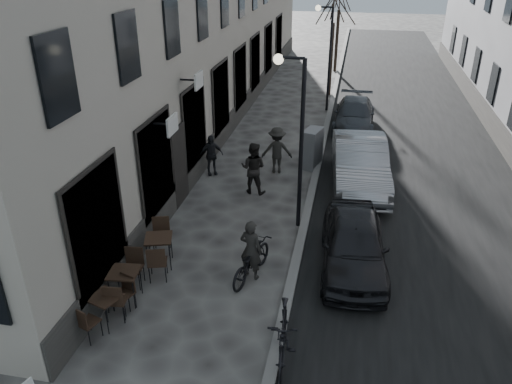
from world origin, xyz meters
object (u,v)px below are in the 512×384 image
(streetlamp_near, at_px, (296,126))
(car_mid, at_px, (359,163))
(streetlamp_far, at_px, (327,47))
(pedestrian_far, at_px, (211,155))
(utility_cabinet, at_px, (312,148))
(bicycle, at_px, (251,260))
(pedestrian_mid, at_px, (277,150))
(car_near, at_px, (354,244))
(tree_near, at_px, (334,8))
(pedestrian_near, at_px, (253,168))
(bistro_set_c, at_px, (159,248))
(bistro_set_b, at_px, (125,283))
(bistro_set_a, at_px, (106,307))
(moped, at_px, (283,334))
(car_far, at_px, (354,115))

(streetlamp_near, bearing_deg, car_mid, 59.54)
(streetlamp_far, distance_m, pedestrian_far, 9.82)
(utility_cabinet, distance_m, car_mid, 2.23)
(utility_cabinet, relative_size, bicycle, 0.78)
(bicycle, bearing_deg, pedestrian_mid, -71.02)
(bicycle, bearing_deg, pedestrian_far, -49.91)
(car_near, bearing_deg, tree_near, 92.46)
(pedestrian_near, xyz_separation_m, pedestrian_far, (-1.81, 1.16, -0.14))
(car_mid, bearing_deg, tree_near, 93.80)
(streetlamp_near, relative_size, bistro_set_c, 2.91)
(streetlamp_near, relative_size, bicycle, 2.68)
(pedestrian_far, bearing_deg, bistro_set_b, -119.84)
(streetlamp_near, height_order, streetlamp_far, same)
(streetlamp_far, relative_size, pedestrian_far, 3.34)
(bistro_set_a, bearing_deg, car_mid, 75.82)
(streetlamp_far, xyz_separation_m, pedestrian_near, (-1.62, -10.04, -2.26))
(utility_cabinet, bearing_deg, car_near, -59.48)
(pedestrian_far, bearing_deg, moped, -95.27)
(streetlamp_near, distance_m, streetlamp_far, 12.00)
(streetlamp_far, xyz_separation_m, bistro_set_a, (-3.47, -17.20, -2.71))
(pedestrian_far, bearing_deg, pedestrian_near, -62.59)
(bistro_set_b, height_order, pedestrian_far, pedestrian_far)
(streetlamp_near, relative_size, pedestrian_near, 2.83)
(utility_cabinet, height_order, car_mid, car_mid)
(tree_near, xyz_separation_m, car_mid, (1.82, -11.78, -3.83))
(pedestrian_near, relative_size, pedestrian_far, 1.18)
(car_near, bearing_deg, pedestrian_mid, 113.92)
(bistro_set_c, distance_m, pedestrian_far, 5.91)
(pedestrian_near, relative_size, moped, 0.89)
(streetlamp_near, relative_size, bistro_set_a, 3.30)
(bistro_set_b, height_order, utility_cabinet, utility_cabinet)
(bistro_set_c, bearing_deg, pedestrian_near, 55.30)
(tree_near, distance_m, pedestrian_near, 13.68)
(streetlamp_far, xyz_separation_m, car_far, (1.58, -2.59, -2.52))
(streetlamp_near, xyz_separation_m, pedestrian_mid, (-1.10, 3.78, -2.29))
(streetlamp_near, bearing_deg, pedestrian_near, 129.56)
(car_mid, distance_m, moped, 8.77)
(bicycle, relative_size, pedestrian_far, 1.25)
(bicycle, relative_size, car_mid, 0.37)
(tree_near, xyz_separation_m, bicycle, (-0.76, -17.85, -4.16))
(pedestrian_mid, distance_m, car_far, 6.24)
(streetlamp_near, distance_m, car_near, 3.60)
(utility_cabinet, bearing_deg, bistro_set_b, -95.94)
(streetlamp_far, distance_m, car_near, 14.21)
(streetlamp_near, bearing_deg, car_far, 80.44)
(car_near, height_order, moped, car_near)
(tree_near, relative_size, car_near, 1.38)
(utility_cabinet, relative_size, moped, 0.74)
(pedestrian_near, bearing_deg, bistro_set_a, 82.13)
(bistro_set_b, relative_size, car_far, 0.39)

